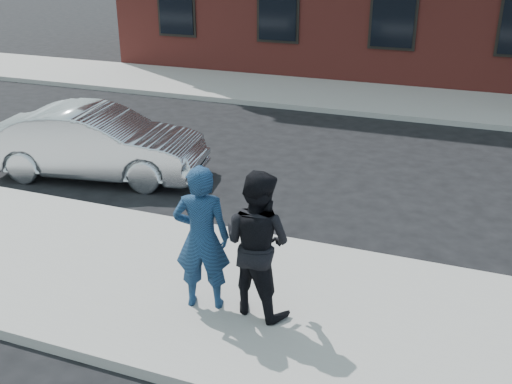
% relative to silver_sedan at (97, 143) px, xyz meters
% --- Properties ---
extents(ground, '(100.00, 100.00, 0.00)m').
position_rel_silver_sedan_xyz_m(ground, '(4.13, -3.09, -0.72)').
color(ground, black).
rests_on(ground, ground).
extents(near_sidewalk, '(50.00, 3.50, 0.15)m').
position_rel_silver_sedan_xyz_m(near_sidewalk, '(4.13, -3.34, -0.64)').
color(near_sidewalk, gray).
rests_on(near_sidewalk, ground).
extents(near_curb, '(50.00, 0.10, 0.15)m').
position_rel_silver_sedan_xyz_m(near_curb, '(4.13, -1.54, -0.64)').
color(near_curb, '#999691').
rests_on(near_curb, ground).
extents(far_sidewalk, '(50.00, 3.50, 0.15)m').
position_rel_silver_sedan_xyz_m(far_sidewalk, '(4.13, 8.16, -0.64)').
color(far_sidewalk, gray).
rests_on(far_sidewalk, ground).
extents(far_curb, '(50.00, 0.10, 0.15)m').
position_rel_silver_sedan_xyz_m(far_curb, '(4.13, 6.36, -0.64)').
color(far_curb, '#999691').
rests_on(far_curb, ground).
extents(silver_sedan, '(4.54, 2.24, 1.43)m').
position_rel_silver_sedan_xyz_m(silver_sedan, '(0.00, 0.00, 0.00)').
color(silver_sedan, '#B7BABF').
rests_on(silver_sedan, ground).
extents(man_hoodie, '(0.80, 0.64, 1.93)m').
position_rel_silver_sedan_xyz_m(man_hoodie, '(4.16, -3.67, 0.40)').
color(man_hoodie, navy).
rests_on(man_hoodie, near_sidewalk).
extents(man_peacoat, '(1.07, 0.92, 1.90)m').
position_rel_silver_sedan_xyz_m(man_peacoat, '(4.84, -3.53, 0.39)').
color(man_peacoat, black).
rests_on(man_peacoat, near_sidewalk).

